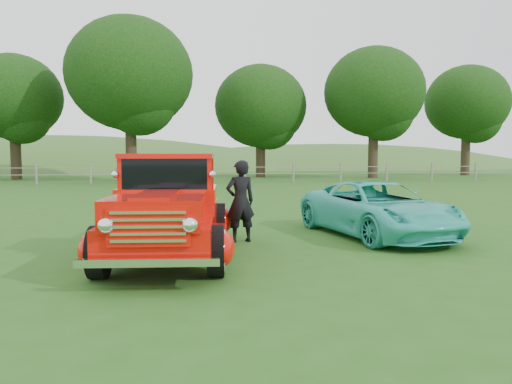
{
  "coord_description": "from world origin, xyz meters",
  "views": [
    {
      "loc": [
        -0.44,
        -7.93,
        1.78
      ],
      "look_at": [
        0.82,
        1.2,
        1.07
      ],
      "focal_mm": 35.0,
      "sensor_mm": 36.0,
      "label": 1
    }
  ],
  "objects": [
    {
      "name": "teal_sedan",
      "position": [
        3.61,
        2.26,
        0.59
      ],
      "size": [
        2.75,
        4.54,
        1.18
      ],
      "primitive_type": "imported",
      "rotation": [
        0.0,
        0.0,
        0.2
      ],
      "color": "#31C5AF",
      "rests_on": "ground"
    },
    {
      "name": "ground",
      "position": [
        0.0,
        0.0,
        0.0
      ],
      "size": [
        140.0,
        140.0,
        0.0
      ],
      "primitive_type": "plane",
      "color": "#255015",
      "rests_on": "ground"
    },
    {
      "name": "man",
      "position": [
        0.61,
        1.98,
        0.82
      ],
      "size": [
        0.68,
        0.52,
        1.65
      ],
      "primitive_type": "imported",
      "rotation": [
        0.0,
        0.0,
        3.37
      ],
      "color": "black",
      "rests_on": "ground"
    },
    {
      "name": "red_pickup",
      "position": [
        -0.75,
        0.75,
        0.8
      ],
      "size": [
        2.52,
        5.1,
        1.78
      ],
      "rotation": [
        0.0,
        0.0,
        -0.08
      ],
      "color": "black",
      "rests_on": "ground"
    },
    {
      "name": "tree_mid_west",
      "position": [
        -12.0,
        28.0,
        5.55
      ],
      "size": [
        6.4,
        6.4,
        8.46
      ],
      "color": "black",
      "rests_on": "ground"
    },
    {
      "name": "tree_far_east",
      "position": [
        22.0,
        30.0,
        5.86
      ],
      "size": [
        6.6,
        6.6,
        8.86
      ],
      "color": "black",
      "rests_on": "ground"
    },
    {
      "name": "tree_near_east",
      "position": [
        5.0,
        29.0,
        5.25
      ],
      "size": [
        6.8,
        6.8,
        8.33
      ],
      "color": "black",
      "rests_on": "ground"
    },
    {
      "name": "tree_mid_east",
      "position": [
        13.0,
        27.0,
        6.17
      ],
      "size": [
        7.2,
        7.2,
        9.44
      ],
      "color": "black",
      "rests_on": "ground"
    },
    {
      "name": "fence_line",
      "position": [
        0.0,
        22.0,
        0.6
      ],
      "size": [
        48.0,
        0.12,
        1.2
      ],
      "color": "slate",
      "rests_on": "ground"
    },
    {
      "name": "distant_hills",
      "position": [
        -4.08,
        59.46,
        -4.55
      ],
      "size": [
        116.0,
        60.0,
        18.0
      ],
      "color": "#2E5C21",
      "rests_on": "ground"
    },
    {
      "name": "tree_near_west",
      "position": [
        -4.0,
        25.0,
        6.8
      ],
      "size": [
        8.0,
        8.0,
        10.42
      ],
      "color": "black",
      "rests_on": "ground"
    }
  ]
}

